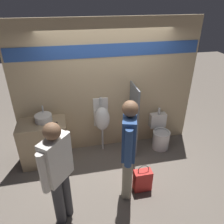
# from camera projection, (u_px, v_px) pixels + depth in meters

# --- Properties ---
(ground_plane) EXTENTS (16.00, 16.00, 0.00)m
(ground_plane) POSITION_uv_depth(u_px,v_px,m) (114.00, 160.00, 4.53)
(ground_plane) COLOR #70665B
(display_wall) EXTENTS (3.68, 0.07, 2.70)m
(display_wall) POSITION_uv_depth(u_px,v_px,m) (108.00, 88.00, 4.39)
(display_wall) COLOR tan
(display_wall) RESTS_ON ground_plane
(sink_counter) EXTENTS (0.90, 0.56, 0.90)m
(sink_counter) POSITION_uv_depth(u_px,v_px,m) (45.00, 142.00, 4.32)
(sink_counter) COLOR tan
(sink_counter) RESTS_ON ground_plane
(sink_basin) EXTENTS (0.32, 0.32, 0.27)m
(sink_basin) POSITION_uv_depth(u_px,v_px,m) (43.00, 118.00, 4.13)
(sink_basin) COLOR white
(sink_basin) RESTS_ON sink_counter
(cell_phone) EXTENTS (0.07, 0.14, 0.01)m
(cell_phone) POSITION_uv_depth(u_px,v_px,m) (56.00, 124.00, 4.05)
(cell_phone) COLOR black
(cell_phone) RESTS_ON sink_counter
(divider_near_counter) EXTENTS (0.03, 0.57, 1.50)m
(divider_near_counter) POSITION_uv_depth(u_px,v_px,m) (133.00, 120.00, 4.50)
(divider_near_counter) COLOR slate
(divider_near_counter) RESTS_ON ground_plane
(urinal_near_counter) EXTENTS (0.32, 0.31, 1.21)m
(urinal_near_counter) POSITION_uv_depth(u_px,v_px,m) (102.00, 118.00, 4.49)
(urinal_near_counter) COLOR silver
(urinal_near_counter) RESTS_ON ground_plane
(toilet) EXTENTS (0.38, 0.55, 0.86)m
(toilet) POSITION_uv_depth(u_px,v_px,m) (160.00, 135.00, 4.82)
(toilet) COLOR white
(toilet) RESTS_ON ground_plane
(person_in_vest) EXTENTS (0.42, 0.48, 1.70)m
(person_in_vest) POSITION_uv_depth(u_px,v_px,m) (58.00, 171.00, 2.94)
(person_in_vest) COLOR #3D3D42
(person_in_vest) RESTS_ON ground_plane
(person_with_lanyard) EXTENTS (0.32, 0.60, 1.77)m
(person_with_lanyard) POSITION_uv_depth(u_px,v_px,m) (128.00, 148.00, 3.33)
(person_with_lanyard) COLOR gray
(person_with_lanyard) RESTS_ON ground_plane
(shopping_bag) EXTENTS (0.31, 0.17, 0.54)m
(shopping_bag) POSITION_uv_depth(u_px,v_px,m) (142.00, 180.00, 3.77)
(shopping_bag) COLOR red
(shopping_bag) RESTS_ON ground_plane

